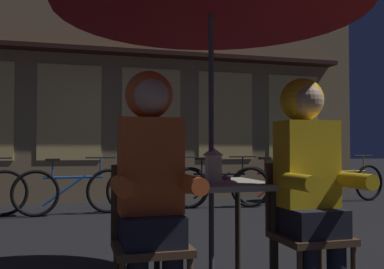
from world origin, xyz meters
TOP-DOWN VIEW (x-y plane):
  - cafe_table at (0.00, 0.00)m, footprint 0.72×0.72m
  - lantern at (0.01, 0.00)m, footprint 0.11×0.11m
  - chair_left at (-0.48, -0.37)m, footprint 0.40×0.40m
  - chair_right at (0.48, -0.37)m, footprint 0.40×0.40m
  - person_left_hooded at (-0.48, -0.43)m, footprint 0.45×0.56m
  - person_right_hooded at (0.48, -0.43)m, footprint 0.45×0.56m
  - shopfront_building at (-0.27, 5.40)m, footprint 10.00×0.93m
  - bicycle_second at (-0.92, 3.65)m, footprint 1.68×0.19m
  - bicycle_third at (0.38, 3.79)m, footprint 1.67×0.26m
  - bicycle_fourth at (1.34, 3.78)m, footprint 1.67×0.28m
  - bicycle_fifth at (2.44, 3.80)m, footprint 1.68×0.08m
  - bicycle_furthest at (3.80, 3.90)m, footprint 1.67×0.28m
  - book at (0.06, 0.15)m, footprint 0.23×0.18m
  - potted_plant at (2.92, 4.26)m, footprint 0.60×0.60m

SIDE VIEW (x-z plane):
  - bicycle_second at x=-0.92m, z-range -0.07..0.77m
  - bicycle_third at x=0.38m, z-range -0.07..0.77m
  - bicycle_fourth at x=1.34m, z-range -0.07..0.77m
  - bicycle_fifth at x=2.44m, z-range -0.07..0.77m
  - bicycle_furthest at x=3.80m, z-range -0.07..0.77m
  - chair_left at x=-0.48m, z-range 0.05..0.92m
  - chair_right at x=0.48m, z-range 0.05..0.92m
  - potted_plant at x=2.92m, z-range 0.08..1.00m
  - cafe_table at x=0.00m, z-range 0.27..1.01m
  - book at x=0.06m, z-range 0.74..0.76m
  - person_left_hooded at x=-0.48m, z-range 0.15..1.55m
  - person_right_hooded at x=0.48m, z-range 0.15..1.55m
  - lantern at x=0.01m, z-range 0.75..0.98m
  - shopfront_building at x=-0.27m, z-range -0.01..6.19m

